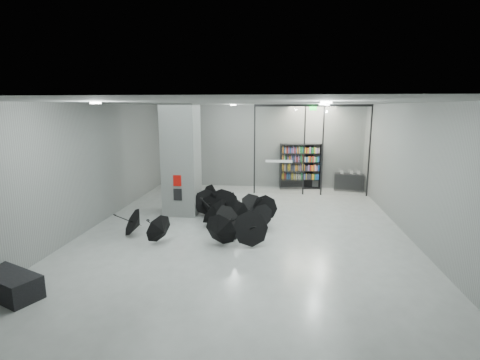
# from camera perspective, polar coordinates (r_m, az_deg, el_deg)

# --- Properties ---
(room) EXTENTS (14.00, 14.02, 4.01)m
(room) POSITION_cam_1_polar(r_m,az_deg,el_deg) (10.94, 0.67, 5.86)
(room) COLOR gray
(room) RESTS_ON ground
(column) EXTENTS (1.20, 1.20, 4.00)m
(column) POSITION_cam_1_polar(r_m,az_deg,el_deg) (13.46, -9.11, 3.13)
(column) COLOR slate
(column) RESTS_ON ground
(fire_cabinet) EXTENTS (0.28, 0.04, 0.38)m
(fire_cabinet) POSITION_cam_1_polar(r_m,az_deg,el_deg) (12.98, -9.75, -0.10)
(fire_cabinet) COLOR #A50A07
(fire_cabinet) RESTS_ON column
(info_panel) EXTENTS (0.30, 0.03, 0.42)m
(info_panel) POSITION_cam_1_polar(r_m,az_deg,el_deg) (13.09, -9.68, -2.25)
(info_panel) COLOR black
(info_panel) RESTS_ON column
(exit_sign) EXTENTS (0.30, 0.06, 0.15)m
(exit_sign) POSITION_cam_1_polar(r_m,az_deg,el_deg) (16.19, 11.30, 10.86)
(exit_sign) COLOR #0CE533
(exit_sign) RESTS_ON room
(glass_partition) EXTENTS (5.06, 0.08, 4.00)m
(glass_partition) POSITION_cam_1_polar(r_m,az_deg,el_deg) (16.47, 11.00, 5.17)
(glass_partition) COLOR silver
(glass_partition) RESTS_ON ground
(bench) EXTENTS (1.66, 1.20, 0.49)m
(bench) POSITION_cam_1_polar(r_m,az_deg,el_deg) (9.30, -32.36, -13.54)
(bench) COLOR black
(bench) RESTS_ON ground
(bookshelf) EXTENTS (2.00, 0.69, 2.16)m
(bookshelf) POSITION_cam_1_polar(r_m,az_deg,el_deg) (17.83, 9.42, 2.10)
(bookshelf) COLOR black
(bookshelf) RESTS_ON ground
(shop_counter) EXTENTS (1.42, 0.78, 0.81)m
(shop_counter) POSITION_cam_1_polar(r_m,az_deg,el_deg) (18.01, 16.61, -0.32)
(shop_counter) COLOR black
(shop_counter) RESTS_ON ground
(umbrella_cluster) EXTENTS (5.15, 4.64, 1.30)m
(umbrella_cluster) POSITION_cam_1_polar(r_m,az_deg,el_deg) (12.28, -2.78, -5.65)
(umbrella_cluster) COLOR black
(umbrella_cluster) RESTS_ON ground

